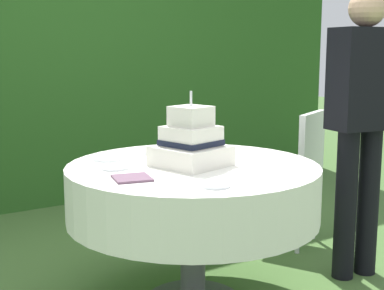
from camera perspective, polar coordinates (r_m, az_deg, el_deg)
foliage_hedge at (r=4.86m, az=-16.19°, el=11.68°), size 6.10×0.65×2.94m
cake_table at (r=2.72m, az=0.10°, el=-4.84°), size 1.24×1.24×0.73m
wedding_cake at (r=2.66m, az=-0.11°, el=0.18°), size 0.37×0.37×0.36m
serving_plate_near at (r=2.26m, az=2.44°, el=-4.22°), size 0.12×0.12×0.01m
serving_plate_far at (r=2.84m, az=-8.75°, el=-1.42°), size 0.15×0.15×0.01m
serving_plate_left at (r=2.97m, az=-4.00°, el=-0.83°), size 0.11×0.11×0.01m
serving_plate_right at (r=2.62m, az=-8.04°, el=-2.35°), size 0.13×0.13×0.01m
napkin_stack at (r=2.40m, az=-6.27°, el=-3.43°), size 0.19×0.19×0.01m
garden_chair at (r=3.66m, az=10.78°, el=-2.02°), size 0.54×0.54×0.89m
standing_person at (r=3.16m, az=17.23°, el=3.00°), size 0.39×0.26×1.60m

